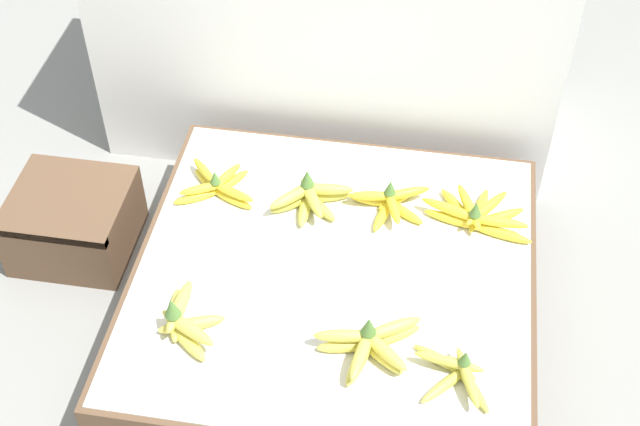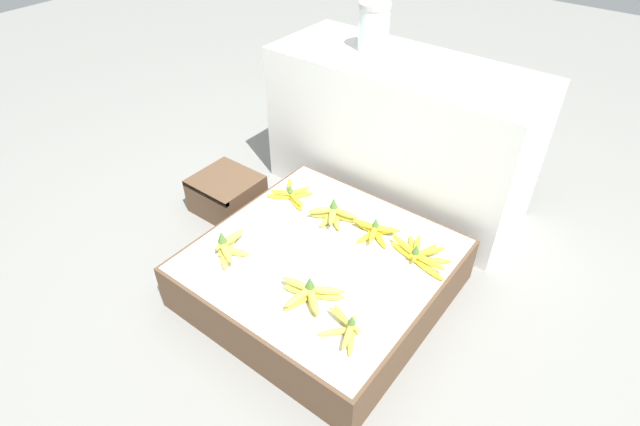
{
  "view_description": "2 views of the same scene",
  "coord_description": "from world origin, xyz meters",
  "px_view_note": "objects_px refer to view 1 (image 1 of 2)",
  "views": [
    {
      "loc": [
        0.19,
        -1.37,
        1.85
      ],
      "look_at": [
        -0.06,
        0.15,
        0.26
      ],
      "focal_mm": 50.0,
      "sensor_mm": 36.0,
      "label": 1
    },
    {
      "loc": [
        0.9,
        -1.18,
        1.63
      ],
      "look_at": [
        -0.07,
        0.08,
        0.35
      ],
      "focal_mm": 28.0,
      "sensor_mm": 36.0,
      "label": 2
    }
  ],
  "objects_px": {
    "banana_bunch_front_left": "(183,321)",
    "banana_bunch_middle_right": "(477,215)",
    "banana_bunch_middle_left": "(217,186)",
    "wooden_crate": "(73,221)",
    "banana_bunch_front_midright": "(370,344)",
    "banana_bunch_front_right": "(456,372)",
    "banana_bunch_middle_midleft": "(310,197)",
    "banana_bunch_middle_midright": "(390,202)"
  },
  "relations": [
    {
      "from": "wooden_crate",
      "to": "banana_bunch_front_midright",
      "type": "xyz_separation_m",
      "value": [
        0.85,
        -0.39,
        0.16
      ]
    },
    {
      "from": "banana_bunch_front_right",
      "to": "banana_bunch_middle_midright",
      "type": "relative_size",
      "value": 0.88
    },
    {
      "from": "banana_bunch_front_left",
      "to": "wooden_crate",
      "type": "bearing_deg",
      "value": 137.84
    },
    {
      "from": "banana_bunch_front_right",
      "to": "banana_bunch_middle_right",
      "type": "distance_m",
      "value": 0.48
    },
    {
      "from": "banana_bunch_front_midright",
      "to": "wooden_crate",
      "type": "bearing_deg",
      "value": 155.53
    },
    {
      "from": "banana_bunch_front_left",
      "to": "banana_bunch_front_midright",
      "type": "xyz_separation_m",
      "value": [
        0.42,
        0.0,
        -0.0
      ]
    },
    {
      "from": "banana_bunch_front_left",
      "to": "banana_bunch_middle_right",
      "type": "height_order",
      "value": "banana_bunch_front_left"
    },
    {
      "from": "wooden_crate",
      "to": "banana_bunch_middle_midright",
      "type": "xyz_separation_m",
      "value": [
        0.85,
        0.06,
        0.15
      ]
    },
    {
      "from": "banana_bunch_front_right",
      "to": "banana_bunch_middle_midleft",
      "type": "bearing_deg",
      "value": 130.48
    },
    {
      "from": "banana_bunch_front_right",
      "to": "banana_bunch_middle_midleft",
      "type": "height_order",
      "value": "banana_bunch_middle_midleft"
    },
    {
      "from": "banana_bunch_front_midright",
      "to": "banana_bunch_middle_left",
      "type": "distance_m",
      "value": 0.63
    },
    {
      "from": "wooden_crate",
      "to": "banana_bunch_front_right",
      "type": "relative_size",
      "value": 1.69
    },
    {
      "from": "banana_bunch_front_left",
      "to": "banana_bunch_front_midright",
      "type": "relative_size",
      "value": 0.85
    },
    {
      "from": "banana_bunch_middle_midleft",
      "to": "banana_bunch_middle_right",
      "type": "xyz_separation_m",
      "value": [
        0.42,
        0.01,
        -0.01
      ]
    },
    {
      "from": "wooden_crate",
      "to": "banana_bunch_front_midright",
      "type": "height_order",
      "value": "banana_bunch_front_midright"
    },
    {
      "from": "banana_bunch_front_midright",
      "to": "banana_bunch_middle_right",
      "type": "distance_m",
      "value": 0.49
    },
    {
      "from": "banana_bunch_front_left",
      "to": "banana_bunch_middle_left",
      "type": "distance_m",
      "value": 0.44
    },
    {
      "from": "banana_bunch_front_midright",
      "to": "banana_bunch_middle_midright",
      "type": "relative_size",
      "value": 1.14
    },
    {
      "from": "wooden_crate",
      "to": "banana_bunch_middle_midright",
      "type": "relative_size",
      "value": 1.48
    },
    {
      "from": "banana_bunch_front_left",
      "to": "banana_bunch_front_right",
      "type": "bearing_deg",
      "value": -3.01
    },
    {
      "from": "banana_bunch_middle_right",
      "to": "wooden_crate",
      "type": "bearing_deg",
      "value": -177.27
    },
    {
      "from": "banana_bunch_middle_left",
      "to": "banana_bunch_middle_right",
      "type": "height_order",
      "value": "banana_bunch_middle_right"
    },
    {
      "from": "banana_bunch_middle_left",
      "to": "banana_bunch_middle_midleft",
      "type": "bearing_deg",
      "value": -1.95
    },
    {
      "from": "wooden_crate",
      "to": "banana_bunch_front_left",
      "type": "xyz_separation_m",
      "value": [
        0.43,
        -0.39,
        0.16
      ]
    },
    {
      "from": "banana_bunch_middle_midright",
      "to": "banana_bunch_middle_right",
      "type": "relative_size",
      "value": 0.73
    },
    {
      "from": "banana_bunch_middle_left",
      "to": "banana_bunch_front_right",
      "type": "bearing_deg",
      "value": -36.37
    },
    {
      "from": "banana_bunch_front_midright",
      "to": "banana_bunch_middle_midleft",
      "type": "height_order",
      "value": "banana_bunch_middle_midleft"
    },
    {
      "from": "wooden_crate",
      "to": "banana_bunch_front_right",
      "type": "height_order",
      "value": "banana_bunch_front_right"
    },
    {
      "from": "banana_bunch_middle_left",
      "to": "wooden_crate",
      "type": "bearing_deg",
      "value": -173.1
    },
    {
      "from": "banana_bunch_front_left",
      "to": "banana_bunch_middle_right",
      "type": "xyz_separation_m",
      "value": [
        0.63,
        0.44,
        -0.01
      ]
    },
    {
      "from": "banana_bunch_front_midright",
      "to": "banana_bunch_middle_left",
      "type": "xyz_separation_m",
      "value": [
        -0.45,
        0.44,
        -0.01
      ]
    },
    {
      "from": "banana_bunch_middle_left",
      "to": "banana_bunch_middle_midright",
      "type": "xyz_separation_m",
      "value": [
        0.45,
        0.01,
        0.0
      ]
    },
    {
      "from": "banana_bunch_middle_left",
      "to": "banana_bunch_middle_right",
      "type": "bearing_deg",
      "value": 0.21
    },
    {
      "from": "banana_bunch_middle_midleft",
      "to": "banana_bunch_middle_midright",
      "type": "distance_m",
      "value": 0.2
    },
    {
      "from": "banana_bunch_middle_left",
      "to": "banana_bunch_middle_midleft",
      "type": "height_order",
      "value": "banana_bunch_middle_midleft"
    },
    {
      "from": "banana_bunch_front_midright",
      "to": "banana_bunch_middle_midleft",
      "type": "relative_size",
      "value": 1.13
    },
    {
      "from": "banana_bunch_middle_midright",
      "to": "wooden_crate",
      "type": "bearing_deg",
      "value": -175.83
    },
    {
      "from": "banana_bunch_middle_midleft",
      "to": "banana_bunch_front_left",
      "type": "bearing_deg",
      "value": -116.18
    },
    {
      "from": "banana_bunch_front_left",
      "to": "banana_bunch_front_midright",
      "type": "distance_m",
      "value": 0.42
    },
    {
      "from": "banana_bunch_front_left",
      "to": "banana_bunch_middle_left",
      "type": "height_order",
      "value": "banana_bunch_front_left"
    },
    {
      "from": "wooden_crate",
      "to": "banana_bunch_middle_midright",
      "type": "distance_m",
      "value": 0.87
    },
    {
      "from": "banana_bunch_middle_right",
      "to": "banana_bunch_middle_left",
      "type": "bearing_deg",
      "value": -179.79
    }
  ]
}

